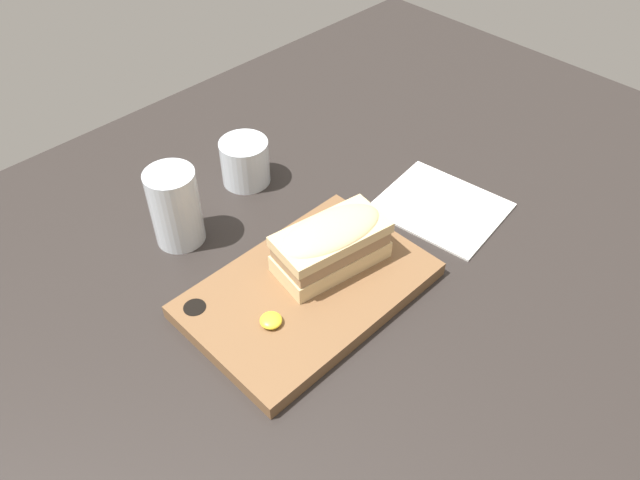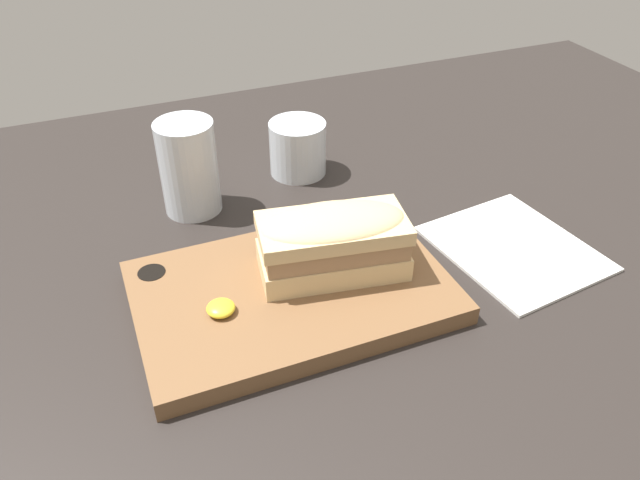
{
  "view_description": "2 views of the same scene",
  "coord_description": "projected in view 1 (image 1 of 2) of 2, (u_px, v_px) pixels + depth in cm",
  "views": [
    {
      "loc": [
        -45.76,
        -42.46,
        68.47
      ],
      "look_at": [
        -2.71,
        1.07,
        9.82
      ],
      "focal_mm": 35.0,
      "sensor_mm": 36.0,
      "label": 1
    },
    {
      "loc": [
        -22.64,
        -49.09,
        47.89
      ],
      "look_at": [
        -2.55,
        0.3,
        9.01
      ],
      "focal_mm": 35.0,
      "sensor_mm": 36.0,
      "label": 2
    }
  ],
  "objects": [
    {
      "name": "napkin",
      "position": [
        441.0,
        207.0,
        1.01
      ],
      "size": [
        18.56,
        20.8,
        0.4
      ],
      "rotation": [
        0.0,
        0.0,
        0.12
      ],
      "color": "white",
      "rests_on": "dining_table"
    },
    {
      "name": "wine_glass",
      "position": [
        245.0,
        163.0,
        1.04
      ],
      "size": [
        8.14,
        8.14,
        7.75
      ],
      "color": "silver",
      "rests_on": "dining_table"
    },
    {
      "name": "sandwich",
      "position": [
        331.0,
        243.0,
        0.87
      ],
      "size": [
        17.06,
        10.43,
        7.54
      ],
      "rotation": [
        0.0,
        0.0,
        -0.17
      ],
      "color": "#DBBC84",
      "rests_on": "serving_board"
    },
    {
      "name": "serving_board",
      "position": [
        309.0,
        290.0,
        0.87
      ],
      "size": [
        33.6,
        21.94,
        2.28
      ],
      "color": "brown",
      "rests_on": "dining_table"
    },
    {
      "name": "dining_table",
      "position": [
        338.0,
        278.0,
        0.92
      ],
      "size": [
        162.3,
        117.03,
        2.0
      ],
      "color": "#282321",
      "rests_on": "ground"
    },
    {
      "name": "water_glass",
      "position": [
        176.0,
        211.0,
        0.93
      ],
      "size": [
        7.51,
        7.51,
        12.45
      ],
      "color": "silver",
      "rests_on": "dining_table"
    },
    {
      "name": "mustard_dollop",
      "position": [
        271.0,
        320.0,
        0.81
      ],
      "size": [
        2.96,
        2.96,
        1.18
      ],
      "color": "yellow",
      "rests_on": "serving_board"
    }
  ]
}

